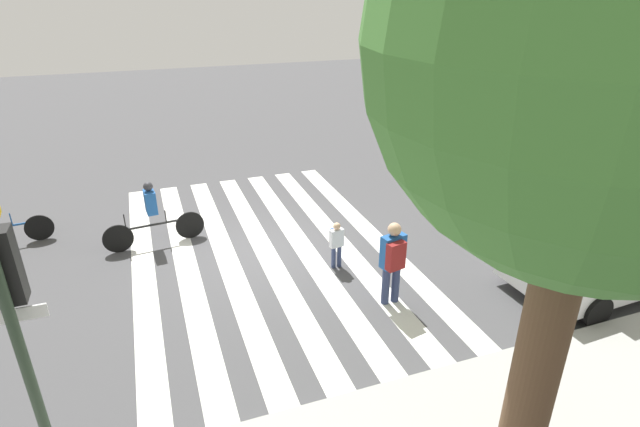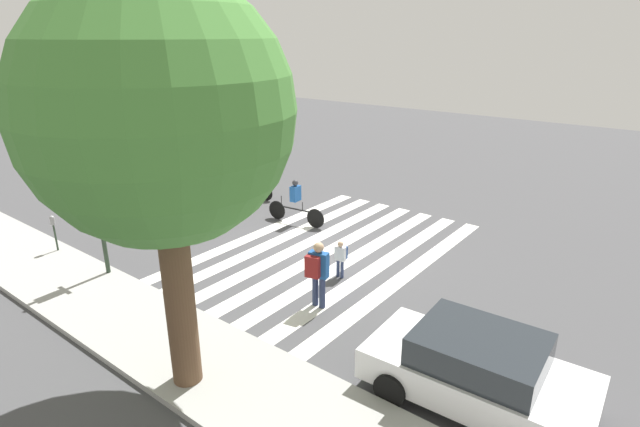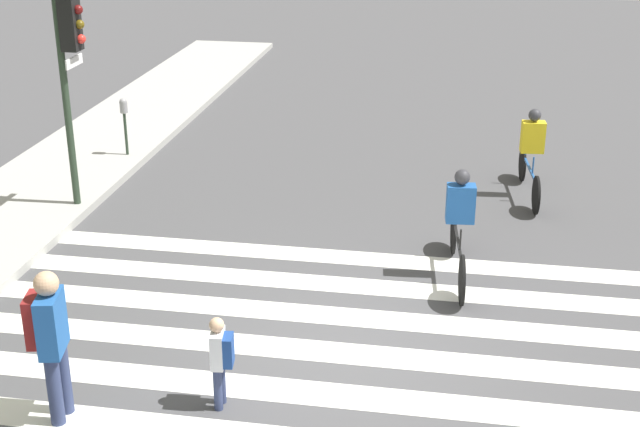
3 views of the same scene
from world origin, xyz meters
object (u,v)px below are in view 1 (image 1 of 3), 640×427
object	(u,v)px
traffic_light	(14,313)
car_parked_far_curb	(607,255)
street_tree	(611,48)
cyclist_far_lane	(152,212)
pedestrian_adult_yellow_jacket	(393,258)
pedestrian_child_with_backpack	(336,241)

from	to	relation	value
traffic_light	car_parked_far_curb	bearing A→B (deg)	-173.03
street_tree	cyclist_far_lane	xyz separation A→B (m)	(4.07, -8.07, -4.44)
street_tree	pedestrian_adult_yellow_jacket	xyz separation A→B (m)	(-0.18, -3.91, -4.28)
pedestrian_child_with_backpack	cyclist_far_lane	distance (m)	4.50
pedestrian_child_with_backpack	traffic_light	bearing A→B (deg)	28.69
cyclist_far_lane	street_tree	bearing A→B (deg)	110.97
street_tree	cyclist_far_lane	distance (m)	10.07
traffic_light	car_parked_far_curb	distance (m)	10.44
street_tree	car_parked_far_curb	size ratio (longest dim) A/B	1.84
pedestrian_child_with_backpack	cyclist_far_lane	bearing A→B (deg)	-41.27
pedestrian_adult_yellow_jacket	traffic_light	bearing A→B (deg)	-170.89
street_tree	pedestrian_adult_yellow_jacket	distance (m)	5.80
traffic_light	street_tree	distance (m)	6.37
car_parked_far_curb	traffic_light	bearing A→B (deg)	4.79
traffic_light	pedestrian_adult_yellow_jacket	bearing A→B (deg)	-159.01
street_tree	pedestrian_adult_yellow_jacket	bearing A→B (deg)	-92.67
street_tree	pedestrian_adult_yellow_jacket	size ratio (longest dim) A/B	4.31
traffic_light	pedestrian_adult_yellow_jacket	distance (m)	6.35
pedestrian_adult_yellow_jacket	pedestrian_child_with_backpack	bearing A→B (deg)	94.30
cyclist_far_lane	car_parked_far_curb	xyz separation A→B (m)	(-8.71, 5.12, -0.13)
street_tree	pedestrian_child_with_backpack	xyz separation A→B (m)	(0.31, -5.61, -4.66)
pedestrian_adult_yellow_jacket	car_parked_far_curb	size ratio (longest dim) A/B	0.43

